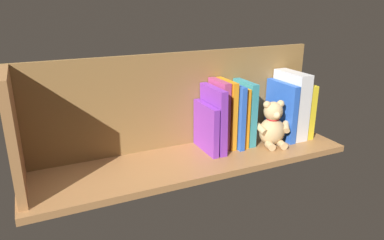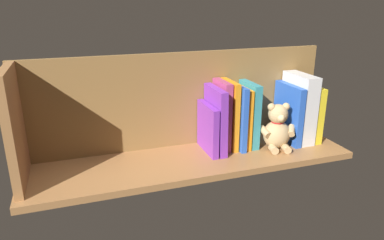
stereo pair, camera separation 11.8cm
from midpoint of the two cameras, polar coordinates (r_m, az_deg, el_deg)
ground_plane at (r=123.69cm, az=-2.75°, el=-6.42°), size 109.48×29.19×2.20cm
shelf_back_panel at (r=128.15cm, az=-4.97°, el=3.08°), size 109.48×1.50×33.88cm
shelf_side_divider at (r=110.06cm, az=-29.26°, el=-2.08°), size 2.40×23.19×33.88cm
book_0 at (r=145.35cm, az=14.35°, el=1.78°), size 2.85×15.89×20.74cm
dictionary_thick_white at (r=141.68cm, az=13.02°, el=2.38°), size 5.45×16.28×25.18cm
book_1 at (r=139.51cm, az=11.55°, el=1.48°), size 2.36×16.70×21.68cm
teddy_bear at (r=132.66cm, az=10.16°, el=-0.94°), size 13.30×12.11×16.76cm
book_2 at (r=132.58cm, az=5.78°, el=1.18°), size 2.69×13.14×23.15cm
book_3 at (r=131.40cm, az=4.74°, el=0.74°), size 1.81×13.28×21.80cm
book_4 at (r=129.72cm, az=3.95°, el=0.77°), size 1.88×14.26×22.89cm
book_5 at (r=129.00cm, az=2.80°, el=1.01°), size 2.14×12.73×24.30cm
book_6 at (r=127.94cm, az=1.62°, el=0.91°), size 2.56×12.25×24.43cm
book_7 at (r=125.41cm, az=0.71°, el=0.14°), size 2.96×15.79×22.83cm
book_8 at (r=125.26cm, az=-0.48°, el=-1.29°), size 2.15×15.75×17.01cm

